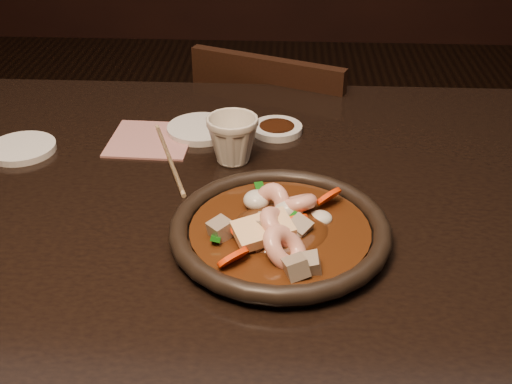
{
  "coord_description": "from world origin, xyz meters",
  "views": [
    {
      "loc": [
        0.15,
        -0.86,
        1.28
      ],
      "look_at": [
        0.11,
        -0.08,
        0.8
      ],
      "focal_mm": 45.0,
      "sensor_mm": 36.0,
      "label": 1
    }
  ],
  "objects_px": {
    "chair": "(283,180)",
    "plate": "(280,231)",
    "tea_cup": "(233,138)",
    "table": "(193,229)"
  },
  "relations": [
    {
      "from": "plate",
      "to": "tea_cup",
      "type": "relative_size",
      "value": 3.52
    },
    {
      "from": "table",
      "to": "chair",
      "type": "xyz_separation_m",
      "value": [
        0.14,
        0.57,
        -0.24
      ]
    },
    {
      "from": "plate",
      "to": "tea_cup",
      "type": "distance_m",
      "value": 0.24
    },
    {
      "from": "chair",
      "to": "tea_cup",
      "type": "relative_size",
      "value": 9.09
    },
    {
      "from": "table",
      "to": "chair",
      "type": "relative_size",
      "value": 1.99
    },
    {
      "from": "chair",
      "to": "plate",
      "type": "height_order",
      "value": "chair"
    },
    {
      "from": "table",
      "to": "chair",
      "type": "bearing_deg",
      "value": 75.73
    },
    {
      "from": "chair",
      "to": "plate",
      "type": "distance_m",
      "value": 0.77
    },
    {
      "from": "chair",
      "to": "plate",
      "type": "relative_size",
      "value": 2.58
    },
    {
      "from": "plate",
      "to": "tea_cup",
      "type": "xyz_separation_m",
      "value": [
        -0.09,
        0.23,
        0.03
      ]
    }
  ]
}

